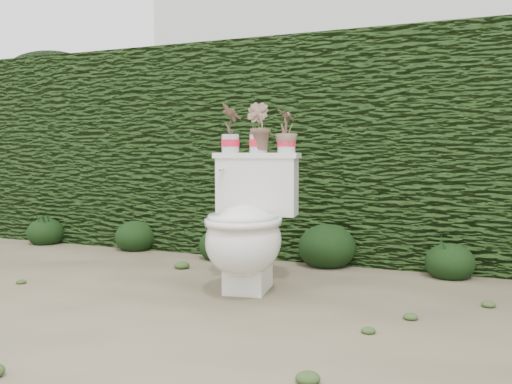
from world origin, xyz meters
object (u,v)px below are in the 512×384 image
at_px(potted_plant_left, 230,130).
at_px(potted_plant_right, 286,132).
at_px(toilet, 247,228).
at_px(potted_plant_center, 258,128).

xyz_separation_m(potted_plant_left, potted_plant_right, (0.34, 0.06, -0.02)).
xyz_separation_m(toilet, potted_plant_right, (0.13, 0.27, 0.54)).
distance_m(toilet, potted_plant_left, 0.63).
bearing_deg(toilet, potted_plant_right, 53.78).
height_order(toilet, potted_plant_center, potted_plant_center).
distance_m(potted_plant_left, potted_plant_center, 0.17).
bearing_deg(toilet, potted_plant_center, 88.36).
bearing_deg(toilet, potted_plant_left, 124.60).
height_order(potted_plant_left, potted_plant_right, potted_plant_left).
distance_m(toilet, potted_plant_center, 0.61).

